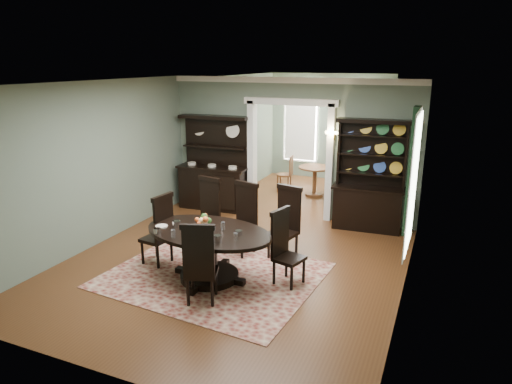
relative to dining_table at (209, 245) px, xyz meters
The scene contains 19 objects.
room 1.16m from the dining_table, 79.55° to the left, with size 5.51×6.01×3.01m.
parlor 6.14m from the dining_table, 88.99° to the left, with size 3.51×3.50×3.01m.
doorway_trim 3.69m from the dining_table, 88.27° to the left, with size 2.08×0.25×2.57m.
right_window 3.32m from the dining_table, 27.61° to the left, with size 0.15×1.47×2.12m.
wall_sconce 3.78m from the dining_table, 72.65° to the left, with size 0.27×0.21×0.21m.
rug 0.58m from the dining_table, 90.32° to the left, with size 3.23×2.65×0.01m, color maroon.
dining_table is the anchor object (origin of this frame).
centerpiece 0.33m from the dining_table, behind, with size 1.47×0.95×0.24m.
chair_far_left 1.46m from the dining_table, 119.53° to the left, with size 0.55×0.53×1.28m.
chair_far_mid 1.23m from the dining_table, 87.91° to the left, with size 0.56×0.55×1.28m.
chair_far_right 1.56m from the dining_table, 58.83° to the left, with size 0.55×0.53×1.27m.
chair_end_left 1.02m from the dining_table, behind, with size 0.49×0.51×1.24m.
chair_end_right 1.17m from the dining_table, 18.47° to the left, with size 0.52×0.53×1.18m.
chair_near 0.78m from the dining_table, 70.08° to the right, with size 0.58×0.56×1.24m.
sideboard 3.68m from the dining_table, 116.74° to the left, with size 1.66×0.67×2.15m.
welsh_dresser 3.80m from the dining_table, 60.25° to the left, with size 1.46×0.62×2.24m.
parlor_table 5.16m from the dining_table, 87.41° to the left, with size 0.82×0.82×0.76m.
parlor_chair_left 5.26m from the dining_table, 95.92° to the left, with size 0.41×0.40×0.95m.
parlor_chair_right 5.23m from the dining_table, 81.83° to the left, with size 0.39×0.38×0.86m.
Camera 1 is at (3.13, -6.29, 3.33)m, focal length 32.00 mm.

